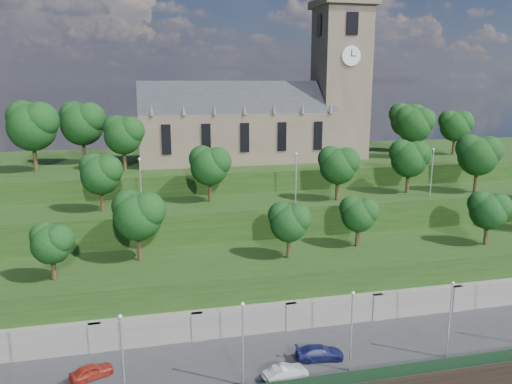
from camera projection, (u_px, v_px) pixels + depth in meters
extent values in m
cube|color=#2D2D30|center=(354.00, 358.00, 49.86)|extent=(160.00, 12.00, 2.00)
cube|color=black|center=(379.00, 374.00, 44.38)|extent=(160.00, 0.10, 1.20)
cube|color=slate|center=(332.00, 317.00, 55.24)|extent=(160.00, 2.00, 5.00)
cube|color=slate|center=(96.00, 347.00, 48.99)|extent=(1.20, 0.60, 5.00)
cube|color=slate|center=(198.00, 336.00, 51.19)|extent=(1.20, 0.60, 5.00)
cube|color=slate|center=(291.00, 325.00, 53.38)|extent=(1.20, 0.60, 5.00)
cube|color=slate|center=(377.00, 315.00, 55.58)|extent=(1.20, 0.60, 5.00)
cube|color=slate|center=(456.00, 307.00, 57.78)|extent=(1.20, 0.60, 5.00)
cube|color=#1B3612|center=(314.00, 283.00, 60.62)|extent=(160.00, 12.00, 8.00)
cube|color=#1B3612|center=(288.00, 240.00, 70.65)|extent=(160.00, 10.00, 12.00)
cube|color=#1B3612|center=(255.00, 197.00, 90.29)|extent=(160.00, 32.00, 15.00)
cube|color=brown|center=(237.00, 137.00, 83.11)|extent=(32.00, 12.00, 8.00)
cube|color=#25282D|center=(237.00, 112.00, 82.23)|extent=(32.00, 10.18, 10.18)
cone|color=brown|center=(151.00, 110.00, 73.26)|extent=(0.70, 0.70, 1.80)
cone|color=brown|center=(183.00, 110.00, 74.28)|extent=(0.70, 0.70, 1.80)
cone|color=brown|center=(214.00, 109.00, 75.31)|extent=(0.70, 0.70, 1.80)
cone|color=brown|center=(244.00, 109.00, 76.33)|extent=(0.70, 0.70, 1.80)
cone|color=brown|center=(274.00, 108.00, 77.36)|extent=(0.70, 0.70, 1.80)
cone|color=brown|center=(303.00, 108.00, 78.38)|extent=(0.70, 0.70, 1.80)
cone|color=brown|center=(330.00, 108.00, 79.41)|extent=(0.70, 0.70, 1.80)
cube|color=black|center=(166.00, 139.00, 74.58)|extent=(1.40, 0.25, 4.50)
cube|color=black|center=(206.00, 138.00, 75.90)|extent=(1.40, 0.25, 4.50)
cube|color=black|center=(245.00, 137.00, 77.21)|extent=(1.40, 0.25, 4.50)
cube|color=black|center=(282.00, 137.00, 78.53)|extent=(1.40, 0.25, 4.50)
cube|color=black|center=(318.00, 136.00, 79.85)|extent=(1.40, 0.25, 4.50)
cube|color=brown|center=(340.00, 84.00, 85.21)|extent=(8.00, 8.00, 25.00)
cube|color=brown|center=(343.00, 3.00, 82.35)|extent=(9.20, 9.20, 1.20)
cone|color=brown|center=(356.00, 0.00, 86.77)|extent=(0.80, 0.80, 1.60)
cube|color=black|center=(352.00, 23.00, 79.26)|extent=(2.00, 0.25, 3.50)
cube|color=black|center=(333.00, 29.00, 87.02)|extent=(2.00, 0.25, 3.50)
cube|color=black|center=(319.00, 25.00, 82.24)|extent=(0.25, 2.00, 3.50)
cube|color=black|center=(365.00, 27.00, 84.03)|extent=(0.25, 2.00, 3.50)
cylinder|color=white|center=(351.00, 56.00, 80.31)|extent=(3.20, 0.30, 3.20)
cylinder|color=white|center=(364.00, 57.00, 85.13)|extent=(0.30, 3.20, 3.20)
cube|color=black|center=(352.00, 53.00, 80.03)|extent=(0.12, 0.05, 1.10)
cube|color=black|center=(354.00, 56.00, 80.23)|extent=(0.80, 0.05, 0.12)
cylinder|color=#342414|center=(54.00, 268.00, 51.18)|extent=(0.48, 0.48, 2.62)
sphere|color=black|center=(51.00, 244.00, 50.62)|extent=(4.08, 4.08, 4.08)
sphere|color=black|center=(59.00, 239.00, 50.28)|extent=(3.06, 3.06, 3.06)
sphere|color=black|center=(44.00, 236.00, 50.78)|extent=(2.86, 2.86, 2.86)
cylinder|color=#342414|center=(139.00, 245.00, 56.78)|extent=(0.52, 0.52, 3.52)
sphere|color=black|center=(138.00, 217.00, 56.04)|extent=(5.48, 5.48, 5.48)
sphere|color=black|center=(148.00, 210.00, 55.58)|extent=(4.11, 4.11, 4.11)
sphere|color=black|center=(129.00, 206.00, 56.24)|extent=(3.83, 3.83, 3.83)
cylinder|color=#342414|center=(288.00, 246.00, 57.70)|extent=(0.49, 0.49, 2.82)
sphere|color=black|center=(289.00, 223.00, 57.10)|extent=(4.38, 4.38, 4.38)
sphere|color=black|center=(297.00, 218.00, 56.74)|extent=(3.29, 3.29, 3.29)
sphere|color=black|center=(281.00, 215.00, 57.27)|extent=(3.07, 3.07, 3.07)
cylinder|color=#342414|center=(357.00, 236.00, 61.69)|extent=(0.48, 0.48, 2.70)
sphere|color=black|center=(358.00, 215.00, 61.13)|extent=(4.20, 4.20, 4.20)
sphere|color=black|center=(366.00, 211.00, 60.77)|extent=(3.15, 3.15, 3.15)
sphere|color=black|center=(351.00, 208.00, 61.28)|extent=(2.94, 2.94, 2.94)
cylinder|color=#342414|center=(486.00, 233.00, 62.33)|extent=(0.49, 0.49, 2.91)
sphere|color=black|center=(488.00, 211.00, 61.71)|extent=(4.53, 4.53, 4.53)
sphere|color=black|center=(498.00, 207.00, 61.33)|extent=(3.40, 3.40, 3.40)
sphere|color=black|center=(480.00, 204.00, 61.88)|extent=(3.17, 3.17, 3.17)
cylinder|color=#342414|center=(102.00, 199.00, 62.60)|extent=(0.50, 0.50, 3.14)
sphere|color=black|center=(100.00, 175.00, 61.93)|extent=(4.89, 4.89, 4.89)
sphere|color=black|center=(108.00, 170.00, 61.52)|extent=(3.67, 3.67, 3.67)
sphere|color=black|center=(93.00, 167.00, 62.11)|extent=(3.42, 3.42, 3.42)
cylinder|color=#342414|center=(210.00, 190.00, 67.54)|extent=(0.51, 0.51, 3.29)
sphere|color=black|center=(209.00, 167.00, 66.85)|extent=(5.12, 5.12, 5.12)
sphere|color=black|center=(217.00, 161.00, 66.42)|extent=(3.84, 3.84, 3.84)
sphere|color=black|center=(202.00, 159.00, 67.03)|extent=(3.58, 3.58, 3.58)
cylinder|color=#342414|center=(337.00, 189.00, 68.47)|extent=(0.50, 0.50, 3.21)
sphere|color=black|center=(338.00, 166.00, 67.79)|extent=(5.00, 5.00, 5.00)
sphere|color=black|center=(347.00, 161.00, 67.37)|extent=(3.75, 3.75, 3.75)
sphere|color=black|center=(330.00, 159.00, 67.98)|extent=(3.50, 3.50, 3.50)
cylinder|color=#342414|center=(408.00, 181.00, 72.94)|extent=(0.51, 0.51, 3.36)
sphere|color=black|center=(409.00, 160.00, 72.24)|extent=(5.22, 5.22, 5.22)
sphere|color=black|center=(418.00, 154.00, 71.80)|extent=(3.92, 3.92, 3.92)
sphere|color=black|center=(401.00, 152.00, 72.43)|extent=(3.66, 3.66, 3.66)
cylinder|color=#342414|center=(476.00, 180.00, 73.18)|extent=(0.52, 0.52, 3.66)
sphere|color=black|center=(478.00, 156.00, 72.41)|extent=(5.69, 5.69, 5.69)
sphere|color=black|center=(488.00, 151.00, 71.93)|extent=(4.27, 4.27, 4.27)
sphere|color=black|center=(470.00, 148.00, 72.62)|extent=(3.99, 3.99, 3.99)
cylinder|color=#342414|center=(35.00, 157.00, 72.89)|extent=(0.56, 0.56, 4.46)
sphere|color=black|center=(32.00, 127.00, 71.95)|extent=(6.94, 6.94, 6.94)
sphere|color=black|center=(41.00, 120.00, 71.37)|extent=(5.20, 5.20, 5.20)
sphere|color=black|center=(23.00, 117.00, 72.21)|extent=(4.86, 4.86, 4.86)
cylinder|color=#342414|center=(84.00, 151.00, 79.99)|extent=(0.55, 0.55, 4.29)
sphere|color=black|center=(82.00, 125.00, 79.08)|extent=(6.68, 6.68, 6.68)
sphere|color=black|center=(90.00, 118.00, 78.52)|extent=(5.01, 5.01, 5.01)
sphere|color=black|center=(74.00, 116.00, 79.33)|extent=(4.68, 4.68, 4.68)
cylinder|color=#342414|center=(125.00, 159.00, 73.89)|extent=(0.52, 0.52, 3.54)
sphere|color=black|center=(123.00, 136.00, 73.14)|extent=(5.50, 5.50, 5.50)
sphere|color=black|center=(131.00, 130.00, 72.68)|extent=(4.13, 4.13, 4.13)
sphere|color=black|center=(116.00, 128.00, 73.35)|extent=(3.85, 3.85, 3.85)
cylinder|color=#342414|center=(413.00, 147.00, 86.39)|extent=(0.53, 0.53, 3.80)
sphere|color=black|center=(414.00, 126.00, 85.59)|extent=(5.91, 5.91, 5.91)
sphere|color=black|center=(423.00, 121.00, 85.10)|extent=(4.43, 4.43, 4.43)
sphere|color=black|center=(407.00, 118.00, 85.81)|extent=(4.14, 4.14, 4.14)
cylinder|color=#342414|center=(406.00, 141.00, 94.67)|extent=(0.53, 0.53, 3.91)
sphere|color=black|center=(407.00, 121.00, 93.85)|extent=(6.09, 6.09, 6.09)
sphere|color=black|center=(415.00, 116.00, 93.34)|extent=(4.56, 4.56, 4.56)
sphere|color=black|center=(400.00, 114.00, 94.07)|extent=(4.26, 4.26, 4.26)
cylinder|color=#342414|center=(454.00, 145.00, 90.39)|extent=(0.51, 0.51, 3.43)
sphere|color=black|center=(455.00, 127.00, 89.67)|extent=(5.33, 5.33, 5.33)
sphere|color=black|center=(463.00, 122.00, 89.22)|extent=(4.00, 4.00, 4.00)
sphere|color=black|center=(449.00, 120.00, 89.87)|extent=(3.73, 3.73, 3.73)
cylinder|color=#B2B2B7|center=(123.00, 360.00, 40.67)|extent=(0.16, 0.16, 7.54)
sphere|color=silver|center=(120.00, 317.00, 39.82)|extent=(0.36, 0.36, 0.36)
cylinder|color=#B2B2B7|center=(243.00, 346.00, 42.86)|extent=(0.16, 0.16, 7.54)
sphere|color=silver|center=(243.00, 304.00, 42.01)|extent=(0.36, 0.36, 0.36)
cylinder|color=#B2B2B7|center=(351.00, 333.00, 45.06)|extent=(0.16, 0.16, 7.54)
sphere|color=silver|center=(353.00, 293.00, 44.21)|extent=(0.36, 0.36, 0.36)
cylinder|color=#B2B2B7|center=(449.00, 322.00, 47.25)|extent=(0.16, 0.16, 7.54)
sphere|color=silver|center=(453.00, 283.00, 46.41)|extent=(0.36, 0.36, 0.36)
cylinder|color=#B2B2B7|center=(141.00, 187.00, 61.37)|extent=(0.16, 0.16, 6.64)
sphere|color=silver|center=(139.00, 159.00, 60.63)|extent=(0.36, 0.36, 0.36)
cylinder|color=#B2B2B7|center=(296.00, 180.00, 65.77)|extent=(0.16, 0.16, 6.64)
sphere|color=silver|center=(296.00, 154.00, 65.02)|extent=(0.36, 0.36, 0.36)
cylinder|color=#B2B2B7|center=(432.00, 174.00, 70.16)|extent=(0.16, 0.16, 6.64)
sphere|color=silver|center=(434.00, 149.00, 69.41)|extent=(0.36, 0.36, 0.36)
imported|color=#9F271A|center=(91.00, 371.00, 44.62)|extent=(4.11, 2.93, 1.30)
imported|color=#B5B4B9|center=(285.00, 373.00, 44.39)|extent=(4.26, 2.18, 1.34)
imported|color=#161B50|center=(320.00, 353.00, 47.67)|extent=(4.83, 2.42, 1.35)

